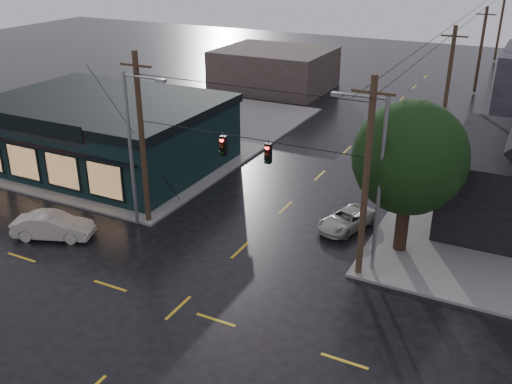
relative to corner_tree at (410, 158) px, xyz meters
The scene contains 15 objects.
ground_plane 13.63m from the corner_tree, 128.19° to the right, with size 160.00×160.00×0.00m, color black.
sidewalk_nw 30.02m from the corner_tree, 159.90° to the left, with size 28.00×28.00×0.15m, color slate.
pizza_shop 23.13m from the corner_tree, behind, with size 16.30×12.34×4.90m.
corner_tree is the anchor object (origin of this frame).
utility_pole_nw 15.59m from the corner_tree, 166.77° to the right, with size 2.00×0.32×10.15m, color black, non-canonical shape.
utility_pole_ne 6.45m from the corner_tree, 110.41° to the right, with size 2.00×0.32×10.15m, color black, non-canonical shape.
utility_pole_far_a 18.97m from the corner_tree, 93.93° to the left, with size 2.00×0.32×9.65m, color black, non-canonical shape.
utility_pole_far_b 38.55m from the corner_tree, 91.87° to the left, with size 2.00×0.32×9.15m, color black, non-canonical shape.
utility_pole_far_c 58.41m from the corner_tree, 91.23° to the left, with size 2.00×0.32×9.15m, color black, non-canonical shape.
span_signal_assembly 8.36m from the corner_tree, 156.36° to the right, with size 13.00×0.48×1.23m.
streetlight_nw 16.03m from the corner_tree, 164.45° to the right, with size 5.40×0.30×9.15m, color gray, non-canonical shape.
streetlight_ne 6.04m from the corner_tree, 105.73° to the right, with size 5.40×0.30×9.15m, color gray, non-canonical shape.
bg_building_west 37.31m from the corner_tree, 125.80° to the left, with size 12.00×10.00×4.40m, color #3D312C.
sedan_cream 19.85m from the corner_tree, 157.50° to the right, with size 1.55×4.45×1.47m, color #B2AC9C.
suv_silver 6.03m from the corner_tree, 160.69° to the left, with size 1.85×4.02×1.12m, color #B0AFA3.
Camera 1 is at (13.05, -17.78, 15.52)m, focal length 40.00 mm.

